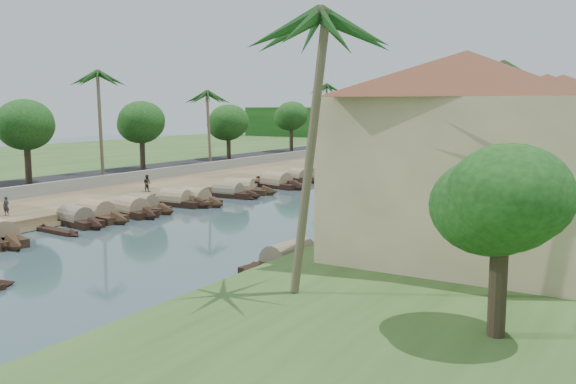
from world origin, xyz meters
The scene contains 41 objects.
ground centered at (0.00, 0.00, 0.00)m, with size 220.00×220.00×0.00m, color #364C52.
left_bank centered at (-16.00, 20.00, 0.40)m, with size 10.00×180.00×0.80m, color brown.
right_bank centered at (19.00, 20.00, 0.60)m, with size 16.00×180.00×1.20m, color #2C4B1E.
road centered at (-24.50, 20.00, 0.70)m, with size 8.00×180.00×1.40m, color black.
retaining_wall centered at (-20.20, 20.00, 1.35)m, with size 0.40×180.00×1.10m, color slate.
treeline centered at (0.00, 100.00, 4.00)m, with size 120.00×14.00×8.00m.
bridge centered at (0.00, 72.00, 1.72)m, with size 28.00×4.00×2.40m.
building_near centered at (18.99, -2.00, 6.38)m, with size 14.85×14.85×10.20m.
building_mid centered at (19.99, 14.00, 6.13)m, with size 14.11×14.11×9.70m.
building_far centered at (18.99, 28.00, 6.38)m, with size 15.59×15.59×10.20m.
sampan_3 centered at (-9.89, -0.94, 0.41)m, with size 7.61×2.94×2.04m.
sampan_4 centered at (-10.23, 1.21, 0.42)m, with size 8.22×2.60×2.29m.
sampan_5 centered at (-9.18, 4.08, 0.42)m, with size 7.03×3.06×2.19m.
sampan_6 centered at (-9.81, 5.75, 0.42)m, with size 7.32×2.07×2.18m.
sampan_7 centered at (-9.58, 9.79, 0.41)m, with size 7.84×1.97×2.09m.
sampan_8 centered at (-8.39, 11.08, 0.42)m, with size 7.14×2.48×2.18m.
sampan_9 centered at (-8.73, 16.42, 0.41)m, with size 7.81×1.80×2.00m.
sampan_10 centered at (-8.99, 18.61, 0.42)m, with size 8.37×4.16×2.26m.
sampan_11 centered at (-8.56, 24.89, 0.42)m, with size 8.83×3.67×2.44m.
sampan_12 centered at (-9.51, 25.82, 0.41)m, with size 8.95×4.16×2.12m.
sampan_13 centered at (-9.39, 31.12, 0.41)m, with size 7.26×4.24×2.02m.
sampan_14 centered at (10.17, -3.64, 0.41)m, with size 2.81×8.85×2.12m.
sampan_15 centered at (9.56, 6.58, 0.41)m, with size 2.55×8.16×2.16m.
sampan_16 centered at (9.38, 24.58, 0.41)m, with size 3.06×7.65×1.89m.
canoe_1 centered at (-8.54, -3.73, 0.10)m, with size 5.02×1.21×0.80m.
canoe_2 centered at (-7.81, 16.15, 0.10)m, with size 5.03×0.97×0.73m.
palm_0 centered at (15.00, -10.80, 11.99)m, with size 3.20×3.20×12.60m.
palm_1 centered at (16.00, 5.11, 10.77)m, with size 3.20×3.20×11.35m.
palm_2 centered at (15.00, 21.28, 11.78)m, with size 3.20×3.20×12.41m.
palm_3 centered at (16.00, 36.45, 9.80)m, with size 3.20×3.20×10.35m.
palm_5 centered at (-24.00, 14.86, 11.82)m, with size 3.20×3.20×12.24m.
palm_6 centered at (-22.00, 30.67, 10.06)m, with size 3.20×3.20×10.41m.
palm_7 centered at (14.00, 54.44, 11.30)m, with size 3.20×3.20×11.91m.
palm_8 centered at (-20.50, 59.51, 11.57)m, with size 3.20×3.20×11.97m.
tree_2 centered at (-24.00, 5.80, 6.85)m, with size 5.22×5.22×7.68m.
tree_3 centered at (-24.00, 20.90, 6.71)m, with size 5.25×5.25×7.55m.
tree_4 centered at (-24.00, 37.36, 6.26)m, with size 5.37×5.37×7.14m.
tree_5 centered at (-24.00, 53.95, 6.86)m, with size 4.98×4.98×7.59m.
tree_7 centered at (23.00, -11.59, 5.66)m, with size 4.04×4.04×6.22m.
person_near centered at (-13.62, -4.00, 1.51)m, with size 0.52×0.34×1.41m, color #282930.
person_far centered at (-13.95, 10.94, 1.59)m, with size 0.77×0.60×1.59m, color #373026.
Camera 1 is at (27.66, -32.79, 8.90)m, focal length 40.00 mm.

